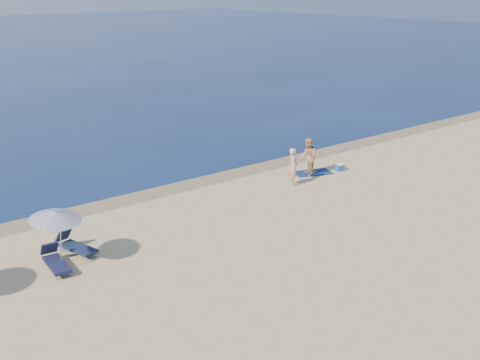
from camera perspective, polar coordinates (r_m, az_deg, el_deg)
name	(u,v)px	position (r m, az deg, el deg)	size (l,w,h in m)	color
wet_sand_strip	(202,181)	(29.53, -3.58, -0.08)	(240.00, 1.60, 0.00)	#847254
person_left	(293,167)	(28.72, 5.08, 1.27)	(0.67, 0.44, 1.84)	tan
person_right	(308,157)	(30.27, 6.49, 2.19)	(0.93, 0.73, 1.92)	tan
beach_towel	(313,173)	(30.92, 6.89, 0.70)	(1.89, 1.05, 0.03)	#0F1E4D
white_bag	(341,167)	(31.57, 9.52, 1.21)	(0.36, 0.31, 0.31)	silver
blue_cooler	(340,168)	(31.42, 9.43, 1.12)	(0.41, 0.29, 0.29)	#1D539F
umbrella_near	(55,216)	(20.80, -17.12, -3.24)	(2.02, 2.04, 2.25)	silver
lounger_left	(75,246)	(22.48, -15.34, -6.03)	(1.01, 1.86, 0.78)	#151E3B
lounger_right	(55,261)	(21.48, -17.09, -7.39)	(0.75, 1.81, 0.78)	#16193E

